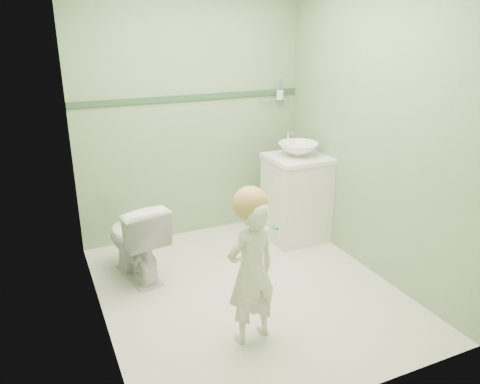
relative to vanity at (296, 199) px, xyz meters
name	(u,v)px	position (x,y,z in m)	size (l,w,h in m)	color
ground	(248,290)	(-0.84, -0.70, -0.40)	(2.50, 2.50, 0.00)	beige
room_shell	(249,143)	(-0.84, -0.70, 0.80)	(2.50, 2.54, 2.40)	#7DA877
trim_stripe	(191,97)	(-0.84, 0.54, 0.95)	(2.20, 0.02, 0.05)	#2F5036
vanity	(296,199)	(0.00, 0.00, 0.00)	(0.52, 0.50, 0.80)	silver
counter	(298,158)	(0.00, 0.00, 0.41)	(0.54, 0.52, 0.04)	white
basin	(298,149)	(0.00, 0.00, 0.49)	(0.37, 0.37, 0.13)	white
faucet	(288,137)	(0.00, 0.19, 0.57)	(0.03, 0.13, 0.18)	silver
cup_holder	(279,94)	(0.05, 0.48, 0.93)	(0.26, 0.07, 0.21)	silver
toilet	(135,239)	(-1.58, -0.11, -0.06)	(0.38, 0.66, 0.67)	white
toddler	(251,272)	(-1.07, -1.24, 0.10)	(0.36, 0.24, 0.99)	beige
hair_cap	(250,204)	(-1.07, -1.22, 0.56)	(0.22, 0.22, 0.22)	tan
teal_toothbrush	(274,227)	(-0.98, -1.35, 0.44)	(0.11, 0.14, 0.08)	#119883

